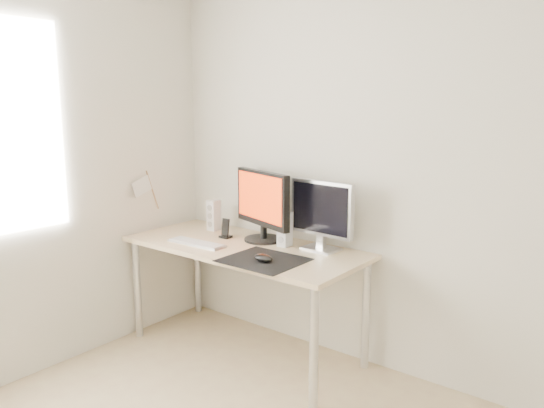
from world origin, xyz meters
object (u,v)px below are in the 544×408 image
Objects in this scene: mouse at (263,258)px; desk at (244,257)px; main_monitor at (262,203)px; keyboard at (197,243)px; speaker_left at (214,215)px; phone_dock at (226,232)px; speaker_right at (285,229)px; second_monitor at (322,212)px.

desk is (-0.33, 0.21, -0.10)m from mouse.
desk is at bearing 147.44° from mouse.
main_monitor reaches higher than keyboard.
speaker_left is (-0.46, 0.02, -0.14)m from main_monitor.
phone_dock is (0.03, 0.24, 0.03)m from keyboard.
speaker_left and speaker_right have the same top height.
main_monitor is at bearing -2.03° from speaker_left.
main_monitor is at bearing 49.66° from keyboard.
speaker_left is at bearing 158.01° from desk.
desk is 2.98× the size of main_monitor.
mouse is 0.56× the size of speaker_left.
second_monitor is (0.43, 0.05, -0.01)m from main_monitor.
main_monitor is (-0.30, 0.37, 0.23)m from mouse.
speaker_right is at bearing -163.24° from second_monitor.
mouse is 0.27× the size of second_monitor.
speaker_right is 1.66× the size of phone_dock.
main_monitor is (0.03, 0.16, 0.33)m from desk.
main_monitor is 2.45× the size of speaker_left.
mouse is 0.62m from phone_dock.
main_monitor is at bearing 174.37° from speaker_right.
speaker_left reaches higher than desk.
second_monitor is 2.06× the size of speaker_right.
speaker_right reaches higher than keyboard.
speaker_right is 0.58m from keyboard.
keyboard is at bearing -98.12° from phone_dock.
desk is 0.59m from second_monitor.
keyboard is (-0.71, -0.38, -0.23)m from second_monitor.
main_monitor reaches higher than desk.
speaker_right reaches higher than desk.
mouse is at bearing -26.70° from phone_dock.
keyboard reaches higher than desk.
main_monitor reaches higher than second_monitor.
second_monitor reaches higher than desk.
phone_dock is at bearing -170.56° from speaker_right.
second_monitor is at bearing 73.69° from mouse.
main_monitor is 2.45× the size of speaker_right.
speaker_left reaches higher than keyboard.
main_monitor reaches higher than mouse.
speaker_right is at bearing -3.11° from speaker_left.
speaker_left is 0.25m from phone_dock.
mouse is 0.92× the size of phone_dock.
keyboard is (-0.48, -0.31, -0.10)m from speaker_right.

